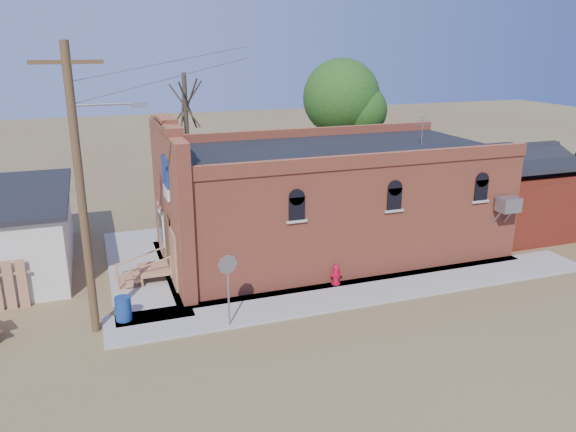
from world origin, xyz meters
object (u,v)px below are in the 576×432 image
object	(u,v)px
trash_barrel	(123,309)
utility_pole	(82,187)
brick_bar	(325,200)
fire_hydrant	(336,275)
stop_sign	(228,271)

from	to	relation	value
trash_barrel	utility_pole	bearing A→B (deg)	-160.45
utility_pole	trash_barrel	bearing A→B (deg)	19.55
brick_bar	fire_hydrant	xyz separation A→B (m)	(-1.09, -3.70, -1.87)
trash_barrel	brick_bar	bearing A→B (deg)	24.07
brick_bar	stop_sign	xyz separation A→B (m)	(-5.71, -5.48, -0.37)
brick_bar	stop_sign	distance (m)	7.92
stop_sign	fire_hydrant	bearing A→B (deg)	32.34
utility_pole	stop_sign	size ratio (longest dim) A/B	3.66
stop_sign	utility_pole	bearing A→B (deg)	174.93
brick_bar	utility_pole	bearing A→B (deg)	-156.31
utility_pole	trash_barrel	xyz separation A→B (m)	(0.84, 0.30, -4.28)
stop_sign	brick_bar	bearing A→B (deg)	55.04
utility_pole	fire_hydrant	xyz separation A→B (m)	(8.69, 0.60, -4.30)
stop_sign	trash_barrel	distance (m)	3.86
stop_sign	trash_barrel	bearing A→B (deg)	166.46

